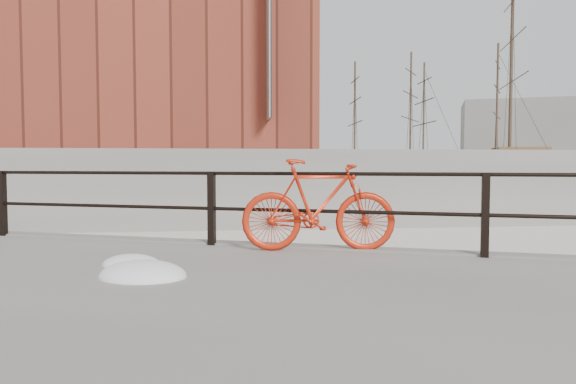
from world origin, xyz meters
The scene contains 11 objects.
far_quay centered at (-40.00, 72.00, 0.90)m, with size 24.00×150.00×1.80m, color gray.
bicycle centered at (-5.49, -0.25, 0.93)m, with size 1.93×0.29×1.17m, color red.
schooner_mid centered at (-0.83, 82.30, 0.00)m, with size 30.07×12.72×21.52m, color silver, non-canonical shape.
schooner_left centered at (-10.63, 77.60, 0.00)m, with size 24.78×11.26×18.78m, color white, non-canonical shape.
workboat_near centered at (-26.89, 28.70, 0.00)m, with size 11.93×3.98×7.00m, color black, non-canonical shape.
workboat_far centered at (-28.46, 48.53, 0.00)m, with size 11.91×4.12×7.00m, color black, non-canonical shape.
apartment_mustard centered at (-29.49, 40.65, 12.90)m, with size 22.00×15.00×22.20m, color gold.
apartment_cream centered at (-38.11, 61.98, 12.40)m, with size 20.00×15.00×21.20m, color beige.
apartment_grey centered at (-46.35, 82.38, 13.40)m, with size 22.00×15.00×23.20m, color gray.
apartment_brick centered at (-54.97, 103.70, 12.40)m, with size 24.00×15.00×21.20m, color brown.
industrial_west centered at (20.00, 140.00, 9.00)m, with size 32.00×18.00×18.00m, color gray.
Camera 1 is at (-4.13, -6.58, 1.44)m, focal length 32.00 mm.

